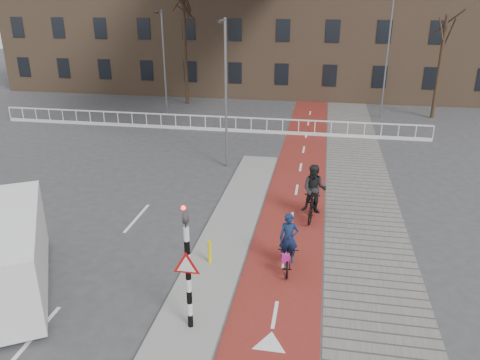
# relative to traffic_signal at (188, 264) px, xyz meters

# --- Properties ---
(ground) EXTENTS (120.00, 120.00, 0.00)m
(ground) POSITION_rel_traffic_signal_xyz_m (0.60, 2.02, -1.99)
(ground) COLOR #38383A
(ground) RESTS_ON ground
(bike_lane) EXTENTS (2.50, 60.00, 0.01)m
(bike_lane) POSITION_rel_traffic_signal_xyz_m (2.10, 12.02, -1.98)
(bike_lane) COLOR maroon
(bike_lane) RESTS_ON ground
(sidewalk) EXTENTS (3.00, 60.00, 0.01)m
(sidewalk) POSITION_rel_traffic_signal_xyz_m (4.90, 12.02, -1.98)
(sidewalk) COLOR slate
(sidewalk) RESTS_ON ground
(curb_island) EXTENTS (1.80, 16.00, 0.12)m
(curb_island) POSITION_rel_traffic_signal_xyz_m (-0.10, 6.02, -1.93)
(curb_island) COLOR gray
(curb_island) RESTS_ON ground
(traffic_signal) EXTENTS (0.80, 0.80, 3.68)m
(traffic_signal) POSITION_rel_traffic_signal_xyz_m (0.00, 0.00, 0.00)
(traffic_signal) COLOR black
(traffic_signal) RESTS_ON curb_island
(bollard) EXTENTS (0.12, 0.12, 0.79)m
(bollard) POSITION_rel_traffic_signal_xyz_m (-0.25, 3.15, -1.47)
(bollard) COLOR yellow
(bollard) RESTS_ON curb_island
(cyclist_near) EXTENTS (0.75, 1.84, 1.89)m
(cyclist_near) POSITION_rel_traffic_signal_xyz_m (2.24, 3.46, -1.35)
(cyclist_near) COLOR black
(cyclist_near) RESTS_ON bike_lane
(cyclist_far) EXTENTS (1.03, 2.12, 2.18)m
(cyclist_far) POSITION_rel_traffic_signal_xyz_m (2.90, 7.28, -1.08)
(cyclist_far) COLOR black
(cyclist_far) RESTS_ON bike_lane
(van) EXTENTS (4.70, 5.84, 2.36)m
(van) POSITION_rel_traffic_signal_xyz_m (-5.76, 0.71, -0.75)
(van) COLOR white
(van) RESTS_ON ground
(railing) EXTENTS (28.00, 0.10, 0.99)m
(railing) POSITION_rel_traffic_signal_xyz_m (-4.40, 19.02, -1.68)
(railing) COLOR silver
(railing) RESTS_ON ground
(townhouse_row) EXTENTS (46.00, 10.00, 15.90)m
(townhouse_row) POSITION_rel_traffic_signal_xyz_m (-2.40, 34.02, 5.82)
(townhouse_row) COLOR #7F6047
(townhouse_row) RESTS_ON ground
(tree_mid) EXTENTS (0.28, 0.28, 8.59)m
(tree_mid) POSITION_rel_traffic_signal_xyz_m (-7.84, 26.65, 2.31)
(tree_mid) COLOR black
(tree_mid) RESTS_ON ground
(tree_right) EXTENTS (0.24, 0.24, 6.98)m
(tree_right) POSITION_rel_traffic_signal_xyz_m (10.74, 25.18, 1.50)
(tree_right) COLOR black
(tree_right) RESTS_ON ground
(streetlight_near) EXTENTS (0.12, 0.12, 7.22)m
(streetlight_near) POSITION_rel_traffic_signal_xyz_m (-1.64, 12.53, 1.62)
(streetlight_near) COLOR slate
(streetlight_near) RESTS_ON ground
(streetlight_left) EXTENTS (0.12, 0.12, 7.25)m
(streetlight_left) POSITION_rel_traffic_signal_xyz_m (-8.21, 22.67, 1.64)
(streetlight_left) COLOR slate
(streetlight_left) RESTS_ON ground
(streetlight_right) EXTENTS (0.12, 0.12, 8.19)m
(streetlight_right) POSITION_rel_traffic_signal_xyz_m (7.12, 24.56, 2.10)
(streetlight_right) COLOR slate
(streetlight_right) RESTS_ON ground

